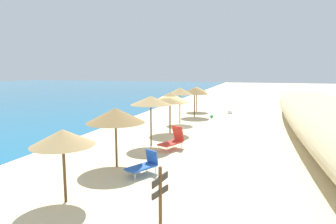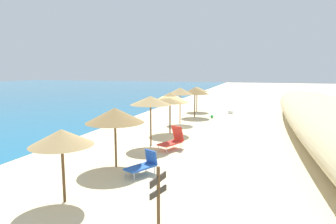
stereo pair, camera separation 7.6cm
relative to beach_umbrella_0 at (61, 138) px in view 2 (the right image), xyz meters
name	(u,v)px [view 2 (the right image)]	position (x,y,z in m)	size (l,w,h in m)	color
ground_plane	(181,132)	(11.64, -0.75, -2.13)	(160.00, 160.00, 0.00)	beige
beach_umbrella_0	(61,138)	(0.00, 0.00, 0.00)	(2.01, 2.01, 2.40)	brown
beach_umbrella_1	(115,115)	(3.63, 0.03, 0.17)	(2.53, 2.53, 2.62)	brown
beach_umbrella_2	(151,101)	(7.48, -0.14, 0.43)	(2.25, 2.25, 2.80)	brown
beach_umbrella_3	(170,97)	(11.02, -0.17, 0.28)	(2.56, 2.56, 2.75)	brown
beach_umbrella_4	(180,91)	(14.72, 0.14, 0.44)	(2.02, 2.02, 2.85)	brown
beach_umbrella_5	(195,91)	(18.23, -0.28, 0.23)	(2.47, 2.47, 2.65)	brown
beach_umbrella_6	(197,89)	(21.72, 0.27, 0.14)	(2.23, 2.23, 2.53)	brown
lounge_chair_0	(143,164)	(3.12, -1.48, -1.71)	(1.46, 1.15, 0.94)	blue
lounge_chair_1	(173,140)	(7.16, -1.52, -1.62)	(1.66, 1.20, 1.22)	red
wooden_signpost	(158,195)	(-0.95, -3.56, -1.03)	(0.84, 0.22, 1.84)	brown
beach_ball	(212,116)	(18.06, -1.88, -1.99)	(0.28, 0.28, 0.28)	green
cooler_box	(230,112)	(21.16, -3.16, -1.97)	(0.43, 0.31, 0.31)	white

